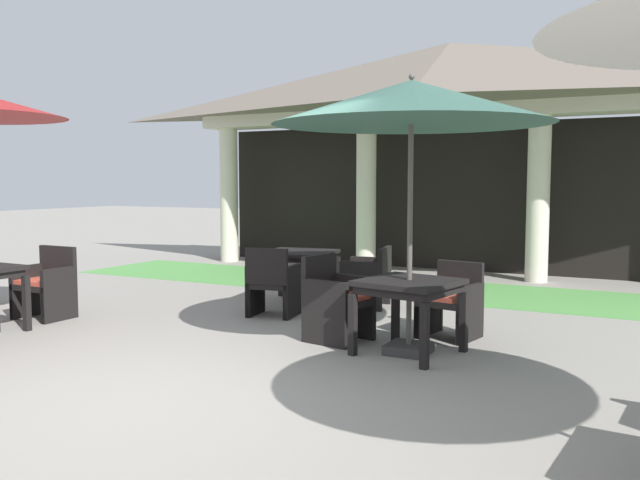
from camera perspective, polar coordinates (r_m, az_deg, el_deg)
The scene contains 11 objects.
ground_plane at distance 5.71m, azimuth -12.84°, elevation -12.54°, with size 60.00×60.00×0.00m, color gray.
background_pavilion at distance 12.48m, azimuth 10.95°, elevation 11.87°, with size 10.65×2.77×4.12m.
lawn_strip at distance 10.85m, azimuth 8.01°, elevation -4.07°, with size 12.45×2.18×0.01m, color #519347.
patio_table_mid_left at distance 6.72m, azimuth 7.54°, elevation -4.24°, with size 1.01×1.01×0.74m.
patio_umbrella_mid_left at distance 6.68m, azimuth 7.72°, elevation 11.31°, with size 2.71×2.71×2.74m.
patio_chair_mid_left_west at distance 7.25m, azimuth 1.37°, elevation -5.23°, with size 0.68×0.66×0.91m.
patio_chair_mid_left_north at distance 7.54m, azimuth 10.97°, elevation -5.20°, with size 0.65×0.65×0.82m.
patio_table_mid_right at distance 9.45m, azimuth -1.80°, elevation -1.53°, with size 1.09×1.09×0.73m.
patio_chair_mid_right_east at distance 9.20m, azimuth 4.08°, elevation -3.15°, with size 0.67×0.70×0.82m.
patio_chair_mid_right_south at distance 8.55m, azimuth -4.04°, elevation -3.76°, with size 0.65×0.60×0.88m.
patio_chair_far_back_north at distance 9.09m, azimuth -22.12°, elevation -3.54°, with size 0.64×0.53×0.89m.
Camera 1 is at (3.54, -4.14, 1.71)m, focal length 37.91 mm.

